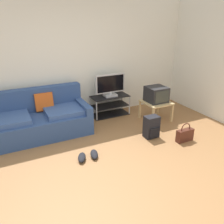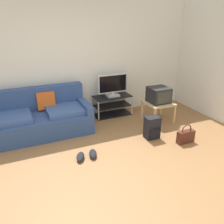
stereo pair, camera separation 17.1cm
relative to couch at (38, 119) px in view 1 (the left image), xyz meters
name	(u,v)px [view 1 (the left image)]	position (x,y,z in m)	size (l,w,h in m)	color
ground_plane	(115,175)	(0.79, -1.88, -0.33)	(9.00, 9.80, 0.02)	olive
wall_back	(64,60)	(0.79, 0.57, 1.03)	(9.00, 0.10, 2.70)	silver
couch	(38,119)	(0.00, 0.00, 0.00)	(2.00, 0.93, 0.88)	navy
tv_stand	(110,105)	(1.74, 0.27, -0.08)	(0.89, 0.42, 0.48)	black
flat_tv	(110,86)	(1.74, 0.25, 0.42)	(0.72, 0.22, 0.53)	#B2B2B7
side_table	(156,104)	(2.54, -0.47, 0.06)	(0.58, 0.58, 0.45)	tan
crt_tv	(156,94)	(2.54, -0.46, 0.29)	(0.43, 0.42, 0.34)	#232326
backpack	(151,127)	(1.97, -1.12, -0.11)	(0.28, 0.27, 0.44)	black
handbag	(185,135)	(2.45, -1.55, -0.19)	(0.35, 0.12, 0.38)	#4C2319
sneakers_pair	(88,156)	(0.57, -1.28, -0.28)	(0.44, 0.32, 0.09)	black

